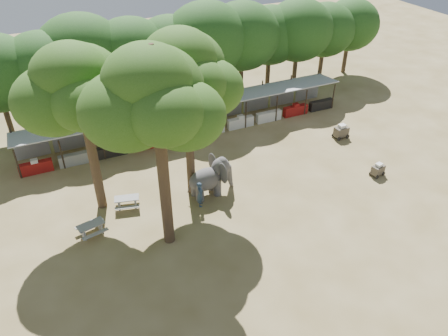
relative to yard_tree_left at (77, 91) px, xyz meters
name	(u,v)px	position (x,y,z in m)	size (l,w,h in m)	color
ground	(272,232)	(9.13, -7.19, -8.20)	(100.00, 100.00, 0.00)	brown
vendor_stalls	(191,120)	(9.13, 6.65, -7.02)	(28.00, 2.99, 2.80)	#93959A
yard_tree_left	(77,91)	(0.00, 0.00, 0.00)	(7.10, 6.90, 11.02)	#332316
yard_tree_center	(153,100)	(3.00, -5.00, 1.01)	(7.10, 6.90, 12.04)	#332316
yard_tree_back	(183,74)	(6.00, -1.00, 0.34)	(7.10, 6.90, 11.36)	#332316
backdrop_trees	(168,51)	(9.13, 11.81, -2.69)	(46.46, 5.95, 8.33)	#332316
elephant	(211,177)	(7.30, -1.90, -6.89)	(3.47, 2.63, 2.62)	#423F40
handler	(200,194)	(6.10, -2.88, -7.28)	(0.66, 0.44, 1.84)	#26384C
picnic_table_near	(91,228)	(-1.00, -2.73, -7.67)	(1.89, 1.76, 0.81)	gray
picnic_table_far	(127,201)	(1.63, -1.06, -7.68)	(1.86, 1.75, 0.79)	gray
cart_front	(378,169)	(19.20, -5.02, -7.70)	(1.14, 0.86, 1.01)	#3D352B
cart_back	(341,131)	(20.16, 0.59, -7.60)	(1.27, 0.85, 1.22)	#3D352B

